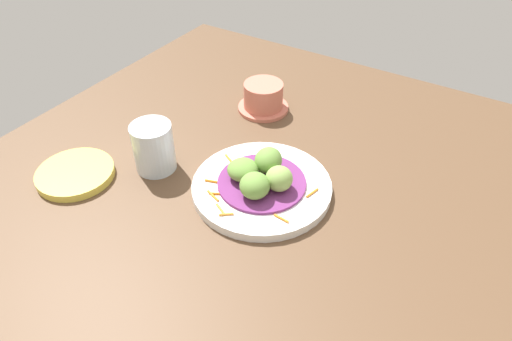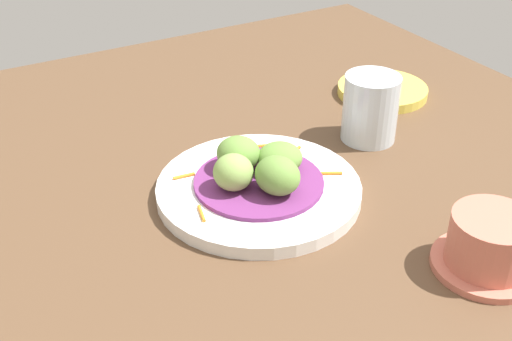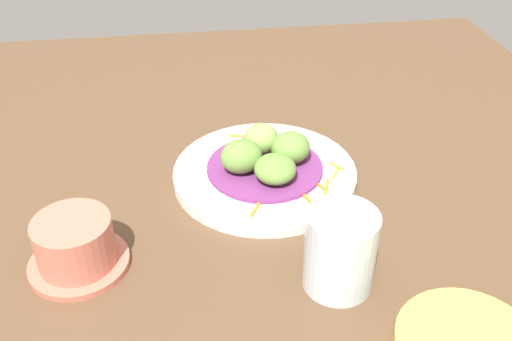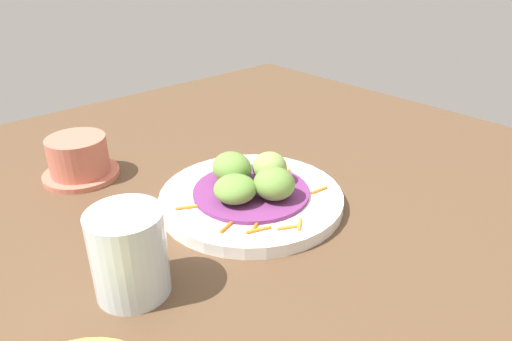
{
  "view_description": "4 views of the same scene",
  "coord_description": "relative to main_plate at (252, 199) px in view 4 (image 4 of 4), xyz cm",
  "views": [
    {
      "loc": [
        -30.64,
        52.62,
        57.77
      ],
      "look_at": [
        2.31,
        -0.52,
        5.63
      ],
      "focal_mm": 32.48,
      "sensor_mm": 36.0,
      "label": 1
    },
    {
      "loc": [
        -31.9,
        -56.54,
        46.49
      ],
      "look_at": [
        -0.0,
        -0.72,
        6.19
      ],
      "focal_mm": 45.52,
      "sensor_mm": 36.0,
      "label": 2
    },
    {
      "loc": [
        64.8,
        -10.36,
        48.16
      ],
      "look_at": [
        2.72,
        -1.48,
        4.87
      ],
      "focal_mm": 40.77,
      "sensor_mm": 36.0,
      "label": 3
    },
    {
      "loc": [
        36.65,
        40.56,
        34.58
      ],
      "look_at": [
        -0.87,
        -0.86,
        6.2
      ],
      "focal_mm": 32.39,
      "sensor_mm": 36.0,
      "label": 4
    }
  ],
  "objects": [
    {
      "name": "cabbage_bed",
      "position": [
        0.0,
        0.0,
        1.1
      ],
      "size": [
        15.69,
        15.69,
        0.54
      ],
      "primitive_type": "cylinder",
      "color": "#702D6B",
      "rests_on": "main_plate"
    },
    {
      "name": "main_plate",
      "position": [
        0.0,
        0.0,
        0.0
      ],
      "size": [
        24.79,
        24.79,
        1.65
      ],
      "primitive_type": "cylinder",
      "color": "white",
      "rests_on": "table_surface"
    },
    {
      "name": "guac_scoop_back",
      "position": [
        -0.62,
        3.42,
        3.45
      ],
      "size": [
        7.24,
        7.33,
        4.17
      ],
      "primitive_type": "ellipsoid",
      "rotation": [
        0.0,
        0.0,
        5.27
      ],
      "color": "olive",
      "rests_on": "cabbage_bed"
    },
    {
      "name": "guac_scoop_center",
      "position": [
        0.62,
        -3.42,
        3.61
      ],
      "size": [
        6.19,
        6.68,
        4.48
      ],
      "primitive_type": "ellipsoid",
      "rotation": [
        0.0,
        0.0,
        3.41
      ],
      "color": "olive",
      "rests_on": "cabbage_bed"
    },
    {
      "name": "table_surface",
      "position": [
        -0.79,
        -0.18,
        -1.83
      ],
      "size": [
        110.0,
        110.0,
        2.0
      ],
      "primitive_type": "cube",
      "color": "brown",
      "rests_on": "ground"
    },
    {
      "name": "guac_scoop_left",
      "position": [
        -3.42,
        -0.62,
        3.54
      ],
      "size": [
        6.39,
        6.42,
        4.35
      ],
      "primitive_type": "ellipsoid",
      "rotation": [
        0.0,
        0.0,
        2.06
      ],
      "color": "#84A851",
      "rests_on": "cabbage_bed"
    },
    {
      "name": "carrot_garnish",
      "position": [
        1.89,
        4.16,
        1.03
      ],
      "size": [
        19.39,
        14.43,
        0.4
      ],
      "color": "orange",
      "rests_on": "main_plate"
    },
    {
      "name": "water_glass",
      "position": [
        20.39,
        4.62,
        3.84
      ],
      "size": [
        7.59,
        7.59,
        9.33
      ],
      "primitive_type": "cylinder",
      "color": "silver",
      "rests_on": "table_surface"
    },
    {
      "name": "guac_scoop_right",
      "position": [
        3.42,
        0.62,
        3.09
      ],
      "size": [
        5.59,
        5.52,
        3.45
      ],
      "primitive_type": "ellipsoid",
      "rotation": [
        0.0,
        0.0,
        1.58
      ],
      "color": "olive",
      "rests_on": "cabbage_bed"
    },
    {
      "name": "terracotta_bowl",
      "position": [
        13.74,
        -23.48,
        2.13
      ],
      "size": [
        11.24,
        11.24,
        6.37
      ],
      "color": "#C66B56",
      "rests_on": "table_surface"
    }
  ]
}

